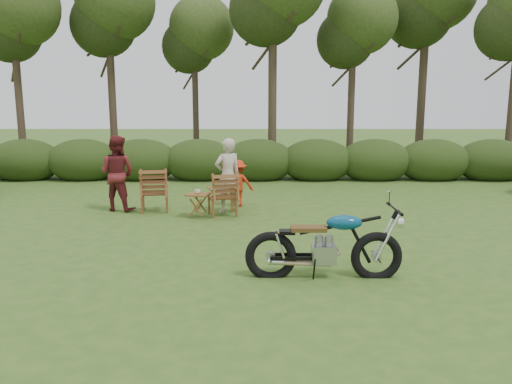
{
  "coord_description": "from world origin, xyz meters",
  "views": [
    {
      "loc": [
        -0.04,
        -7.98,
        2.67
      ],
      "look_at": [
        -0.06,
        1.65,
        0.9
      ],
      "focal_mm": 35.0,
      "sensor_mm": 36.0,
      "label": 1
    }
  ],
  "objects_px": {
    "lawn_chair_left": "(155,211)",
    "side_table": "(198,206)",
    "lawn_chair_right": "(223,215)",
    "adult_a": "(228,212)",
    "cup": "(198,192)",
    "adult_b": "(119,210)",
    "motorcycle": "(323,277)",
    "child": "(238,206)"
  },
  "relations": [
    {
      "from": "adult_a",
      "to": "child",
      "type": "relative_size",
      "value": 1.5
    },
    {
      "from": "motorcycle",
      "to": "lawn_chair_right",
      "type": "bearing_deg",
      "value": 114.17
    },
    {
      "from": "lawn_chair_left",
      "to": "child",
      "type": "bearing_deg",
      "value": -172.96
    },
    {
      "from": "motorcycle",
      "to": "lawn_chair_right",
      "type": "height_order",
      "value": "motorcycle"
    },
    {
      "from": "lawn_chair_right",
      "to": "adult_a",
      "type": "distance_m",
      "value": 0.39
    },
    {
      "from": "side_table",
      "to": "cup",
      "type": "distance_m",
      "value": 0.33
    },
    {
      "from": "cup",
      "to": "side_table",
      "type": "bearing_deg",
      "value": 51.01
    },
    {
      "from": "lawn_chair_right",
      "to": "side_table",
      "type": "distance_m",
      "value": 0.65
    },
    {
      "from": "lawn_chair_right",
      "to": "lawn_chair_left",
      "type": "bearing_deg",
      "value": -30.89
    },
    {
      "from": "adult_a",
      "to": "lawn_chair_right",
      "type": "bearing_deg",
      "value": 47.12
    },
    {
      "from": "lawn_chair_right",
      "to": "cup",
      "type": "height_order",
      "value": "cup"
    },
    {
      "from": "side_table",
      "to": "cup",
      "type": "relative_size",
      "value": 4.15
    },
    {
      "from": "adult_b",
      "to": "child",
      "type": "xyz_separation_m",
      "value": [
        2.94,
        0.48,
        0.0
      ]
    },
    {
      "from": "side_table",
      "to": "lawn_chair_right",
      "type": "bearing_deg",
      "value": 22.17
    },
    {
      "from": "motorcycle",
      "to": "child",
      "type": "bearing_deg",
      "value": 106.58
    },
    {
      "from": "lawn_chair_right",
      "to": "cup",
      "type": "relative_size",
      "value": 7.63
    },
    {
      "from": "side_table",
      "to": "adult_a",
      "type": "distance_m",
      "value": 0.92
    },
    {
      "from": "side_table",
      "to": "adult_a",
      "type": "height_order",
      "value": "adult_a"
    },
    {
      "from": "cup",
      "to": "adult_b",
      "type": "xyz_separation_m",
      "value": [
        -2.06,
        0.79,
        -0.61
      ]
    },
    {
      "from": "side_table",
      "to": "cup",
      "type": "bearing_deg",
      "value": -128.99
    },
    {
      "from": "cup",
      "to": "adult_a",
      "type": "xyz_separation_m",
      "value": [
        0.65,
        0.6,
        -0.61
      ]
    },
    {
      "from": "lawn_chair_right",
      "to": "lawn_chair_left",
      "type": "relative_size",
      "value": 0.96
    },
    {
      "from": "lawn_chair_right",
      "to": "child",
      "type": "xyz_separation_m",
      "value": [
        0.33,
        1.04,
        0.0
      ]
    },
    {
      "from": "lawn_chair_right",
      "to": "lawn_chair_left",
      "type": "height_order",
      "value": "lawn_chair_left"
    },
    {
      "from": "cup",
      "to": "child",
      "type": "bearing_deg",
      "value": 55.31
    },
    {
      "from": "motorcycle",
      "to": "cup",
      "type": "distance_m",
      "value": 4.65
    },
    {
      "from": "motorcycle",
      "to": "cup",
      "type": "relative_size",
      "value": 16.81
    },
    {
      "from": "side_table",
      "to": "adult_b",
      "type": "distance_m",
      "value": 2.22
    },
    {
      "from": "lawn_chair_left",
      "to": "child",
      "type": "distance_m",
      "value": 2.1
    },
    {
      "from": "motorcycle",
      "to": "lawn_chair_left",
      "type": "xyz_separation_m",
      "value": [
        -3.52,
        4.62,
        0.0
      ]
    },
    {
      "from": "lawn_chair_left",
      "to": "cup",
      "type": "bearing_deg",
      "value": 140.01
    },
    {
      "from": "lawn_chair_left",
      "to": "cup",
      "type": "relative_size",
      "value": 7.94
    },
    {
      "from": "lawn_chair_left",
      "to": "side_table",
      "type": "relative_size",
      "value": 1.91
    },
    {
      "from": "lawn_chair_left",
      "to": "child",
      "type": "xyz_separation_m",
      "value": [
        2.02,
        0.6,
        0.0
      ]
    },
    {
      "from": "lawn_chair_left",
      "to": "adult_a",
      "type": "relative_size",
      "value": 0.6
    },
    {
      "from": "child",
      "to": "cup",
      "type": "bearing_deg",
      "value": 52.24
    },
    {
      "from": "cup",
      "to": "adult_a",
      "type": "relative_size",
      "value": 0.08
    },
    {
      "from": "lawn_chair_left",
      "to": "side_table",
      "type": "bearing_deg",
      "value": 140.32
    },
    {
      "from": "lawn_chair_right",
      "to": "side_table",
      "type": "height_order",
      "value": "side_table"
    },
    {
      "from": "adult_a",
      "to": "adult_b",
      "type": "height_order",
      "value": "adult_b"
    },
    {
      "from": "adult_a",
      "to": "side_table",
      "type": "bearing_deg",
      "value": 15.11
    },
    {
      "from": "lawn_chair_right",
      "to": "motorcycle",
      "type": "bearing_deg",
      "value": 97.25
    }
  ]
}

